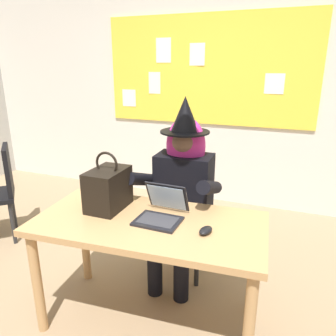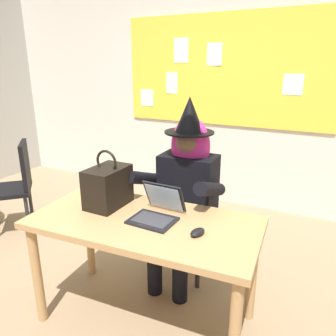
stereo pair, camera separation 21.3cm
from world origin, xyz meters
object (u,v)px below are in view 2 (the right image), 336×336
Objects in this scene: person_costumed at (185,182)px; chair_spare_by_window at (16,182)px; computer_mouse at (198,232)px; laptop at (157,211)px; handbag at (108,186)px; desk_main at (144,234)px; chair_at_desk at (191,209)px.

chair_spare_by_window is (-1.78, -0.10, -0.28)m from person_costumed.
person_costumed reaches higher than computer_mouse.
laptop is at bearing 122.33° from chair_spare_by_window.
person_costumed is at bearing 56.86° from handbag.
chair_spare_by_window is at bearing 168.39° from laptop.
desk_main is at bearing 120.16° from chair_spare_by_window.
computer_mouse is at bearing 28.02° from person_costumed.
chair_at_desk reaches higher than computer_mouse.
desk_main is 1.58× the size of chair_spare_by_window.
handbag is at bearing 166.77° from desk_main.
desk_main is at bearing -134.92° from laptop.
chair_at_desk is 0.30m from person_costumed.
desk_main is 0.40m from handbag.
chair_at_desk is 8.67× the size of computer_mouse.
handbag is at bearing -174.78° from computer_mouse.
handbag is (-0.38, 0.02, 0.09)m from laptop.
laptop is at bearing -2.51° from handbag.
laptop is 2.90× the size of computer_mouse.
computer_mouse is at bearing -3.54° from desk_main.
computer_mouse is (0.35, -0.60, -0.04)m from person_costumed.
computer_mouse is (0.35, -0.72, 0.24)m from chair_at_desk.
person_costumed is at bearing 0.75° from chair_at_desk.
chair_at_desk is at bearing 95.86° from laptop.
desk_main is 4.72× the size of laptop.
computer_mouse is 0.11× the size of chair_spare_by_window.
person_costumed is 13.50× the size of computer_mouse.
chair_spare_by_window is (-1.83, 0.42, -0.26)m from laptop.
chair_at_desk is 2.99× the size of laptop.
desk_main is 3.77× the size of handbag.
person_costumed is 1.55× the size of chair_spare_by_window.
person_costumed is 4.65× the size of laptop.
handbag is 0.42× the size of chair_spare_by_window.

